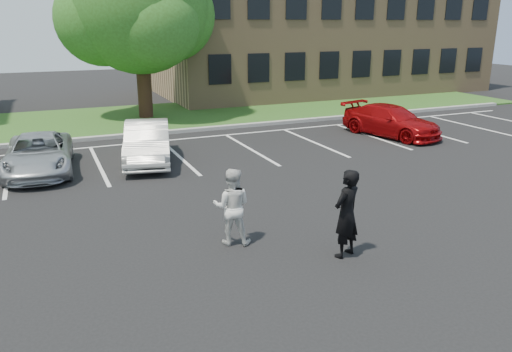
{
  "coord_description": "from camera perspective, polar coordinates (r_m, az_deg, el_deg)",
  "views": [
    {
      "loc": [
        -4.39,
        -9.11,
        4.66
      ],
      "look_at": [
        0.0,
        1.0,
        1.25
      ],
      "focal_mm": 35.0,
      "sensor_mm": 36.0,
      "label": 1
    }
  ],
  "objects": [
    {
      "name": "man_black_suit",
      "position": [
        10.32,
        10.3,
        -4.26
      ],
      "size": [
        0.8,
        0.67,
        1.87
      ],
      "primitive_type": "imported",
      "rotation": [
        0.0,
        0.0,
        3.53
      ],
      "color": "black",
      "rests_on": "ground"
    },
    {
      "name": "stall_lines",
      "position": [
        19.53,
        -5.55,
        3.32
      ],
      "size": [
        34.0,
        5.36,
        0.01
      ],
      "color": "silver",
      "rests_on": "ground"
    },
    {
      "name": "car_red_compact",
      "position": [
        22.07,
        15.18,
        6.11
      ],
      "size": [
        2.91,
        4.77,
        1.29
      ],
      "primitive_type": "imported",
      "rotation": [
        0.0,
        0.0,
        0.26
      ],
      "color": "#99080B",
      "rests_on": "ground"
    },
    {
      "name": "office_building",
      "position": [
        36.14,
        7.41,
        16.25
      ],
      "size": [
        22.4,
        10.4,
        8.3
      ],
      "color": "#9F7F58",
      "rests_on": "ground"
    },
    {
      "name": "grass_strip",
      "position": [
        25.91,
        -13.42,
        6.44
      ],
      "size": [
        44.0,
        8.0,
        0.08
      ],
      "primitive_type": "cube",
      "color": "#2D501C",
      "rests_on": "ground"
    },
    {
      "name": "car_white_sedan",
      "position": [
        17.6,
        -12.31,
        3.77
      ],
      "size": [
        2.38,
        4.45,
        1.39
      ],
      "primitive_type": "imported",
      "rotation": [
        0.0,
        0.0,
        -0.22
      ],
      "color": "silver",
      "rests_on": "ground"
    },
    {
      "name": "man_white_shirt",
      "position": [
        10.78,
        -2.77,
        -3.51
      ],
      "size": [
        1.03,
        0.95,
        1.71
      ],
      "primitive_type": "imported",
      "rotation": [
        0.0,
        0.0,
        2.68
      ],
      "color": "silver",
      "rests_on": "ground"
    },
    {
      "name": "tree",
      "position": [
        25.72,
        -13.06,
        18.3
      ],
      "size": [
        7.8,
        7.2,
        8.8
      ],
      "color": "black",
      "rests_on": "ground"
    },
    {
      "name": "car_silver_minivan",
      "position": [
        17.47,
        -23.61,
        2.31
      ],
      "size": [
        2.35,
        4.52,
        1.21
      ],
      "primitive_type": "imported",
      "rotation": [
        0.0,
        0.0,
        -0.08
      ],
      "color": "#B3B6BB",
      "rests_on": "ground"
    },
    {
      "name": "ground_plane",
      "position": [
        11.14,
        2.07,
        -7.56
      ],
      "size": [
        90.0,
        90.0,
        0.0
      ],
      "primitive_type": "plane",
      "color": "black",
      "rests_on": "ground"
    },
    {
      "name": "curb",
      "position": [
        22.05,
        -11.51,
        4.83
      ],
      "size": [
        40.0,
        0.3,
        0.15
      ],
      "primitive_type": "cube",
      "color": "gray",
      "rests_on": "ground"
    }
  ]
}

